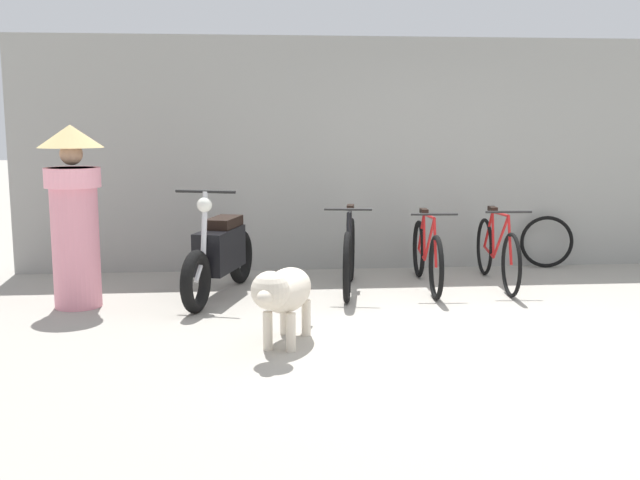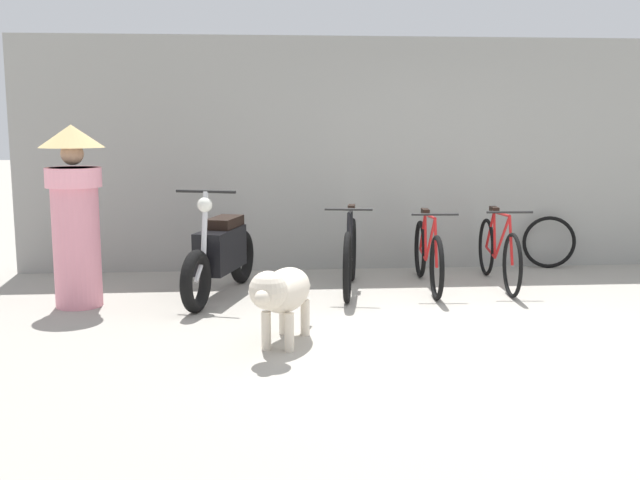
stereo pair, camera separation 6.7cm
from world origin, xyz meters
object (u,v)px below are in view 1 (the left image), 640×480
object	(u,v)px
bicycle_0	(349,256)
person_in_robes	(74,209)
bicycle_2	(497,252)
bicycle_1	(427,255)
spare_tire_left	(547,242)
stray_dog	(284,292)
motorcycle	(220,254)

from	to	relation	value
bicycle_0	person_in_robes	world-z (taller)	person_in_robes
bicycle_2	person_in_robes	size ratio (longest dim) A/B	1.03
bicycle_1	spare_tire_left	distance (m)	1.90
bicycle_2	person_in_robes	xyz separation A→B (m)	(-4.19, -0.57, 0.57)
bicycle_1	stray_dog	distance (m)	2.50
bicycle_0	person_in_robes	xyz separation A→B (m)	(-2.61, -0.43, 0.56)
stray_dog	spare_tire_left	xyz separation A→B (m)	(3.22, 2.88, -0.12)
bicycle_2	motorcycle	distance (m)	2.90
bicycle_0	stray_dog	xyz separation A→B (m)	(-0.74, -1.86, 0.06)
bicycle_2	person_in_robes	distance (m)	4.27
person_in_robes	spare_tire_left	bearing A→B (deg)	152.83
motorcycle	stray_dog	xyz separation A→B (m)	(0.56, -1.71, 0.00)
person_in_robes	motorcycle	bearing A→B (deg)	149.12
bicycle_2	stray_dog	xyz separation A→B (m)	(-2.33, -2.00, 0.08)
bicycle_2	bicycle_1	bearing A→B (deg)	-82.40
bicycle_0	motorcycle	size ratio (longest dim) A/B	0.92
bicycle_2	bicycle_0	bearing A→B (deg)	-81.20
spare_tire_left	bicycle_2	bearing A→B (deg)	-135.44
motorcycle	spare_tire_left	bearing A→B (deg)	124.25
motorcycle	spare_tire_left	world-z (taller)	motorcycle
bicycle_0	spare_tire_left	size ratio (longest dim) A/B	2.73
bicycle_1	stray_dog	xyz separation A→B (m)	(-1.57, -1.95, 0.08)
stray_dog	person_in_robes	world-z (taller)	person_in_robes
bicycle_0	spare_tire_left	distance (m)	2.68
motorcycle	person_in_robes	bearing A→B (deg)	-60.71
bicycle_0	bicycle_1	size ratio (longest dim) A/B	0.98
motorcycle	bicycle_2	bearing A→B (deg)	112.77
person_in_robes	bicycle_0	bearing A→B (deg)	146.34
stray_dog	spare_tire_left	bearing A→B (deg)	150.76
spare_tire_left	person_in_robes	bearing A→B (deg)	-164.05
stray_dog	person_in_robes	xyz separation A→B (m)	(-1.86, 1.42, 0.50)
bicycle_2	motorcycle	world-z (taller)	motorcycle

